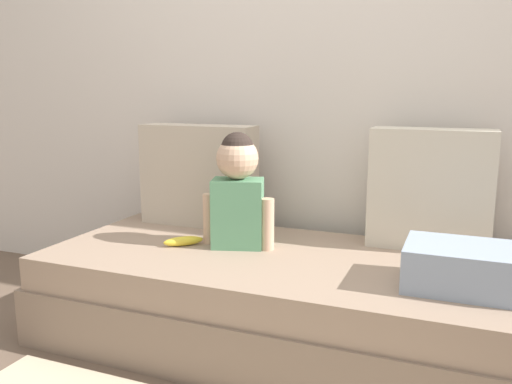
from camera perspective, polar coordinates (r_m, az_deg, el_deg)
ground_plane at (r=2.26m, az=2.54°, el=-15.88°), size 12.00×12.00×0.00m
back_wall at (r=2.56m, az=7.11°, el=15.98°), size 5.14×0.10×2.49m
couch at (r=2.18m, az=2.58°, el=-11.58°), size 1.94×0.86×0.37m
throw_pillow_left at (r=2.56m, az=-6.21°, el=1.81°), size 0.57×0.16×0.48m
throw_pillow_right at (r=2.27m, az=18.34°, el=0.27°), size 0.49×0.16×0.50m
toddler at (r=2.18m, az=-2.00°, el=0.37°), size 0.32×0.20×0.48m
banana at (r=2.26m, az=-7.87°, el=-5.29°), size 0.16×0.15×0.04m
folded_blanket at (r=1.89m, az=21.92°, el=-7.61°), size 0.40×0.28×0.15m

